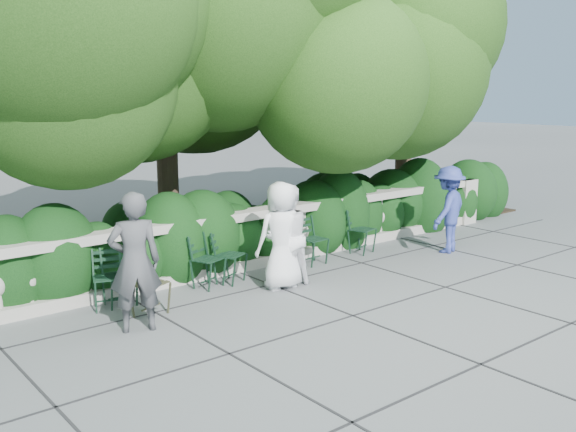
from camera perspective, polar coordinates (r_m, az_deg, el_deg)
ground at (r=9.77m, az=3.73°, el=-6.65°), size 90.00×90.00×0.00m
balustrade at (r=10.98m, az=-2.64°, el=-2.00°), size 12.00×0.44×1.00m
shrub_hedge at (r=12.05m, az=-6.02°, el=-3.23°), size 15.00×2.60×1.70m
tree_canopy at (r=12.26m, az=-4.15°, el=15.72°), size 15.04×6.52×6.78m
chair_a at (r=9.30m, az=-14.32°, el=-7.94°), size 0.48×0.51×0.84m
chair_b at (r=10.13m, az=-4.43°, el=-6.01°), size 0.60×0.62×0.84m
chair_c at (r=9.19m, az=-15.50°, el=-8.23°), size 0.58×0.60×0.84m
chair_d at (r=9.91m, az=-6.40°, el=-6.45°), size 0.58×0.60×0.84m
chair_e at (r=11.10m, az=2.76°, el=-4.44°), size 0.48×0.52×0.84m
chair_f at (r=11.96m, az=7.15°, el=-3.37°), size 0.55×0.58×0.84m
chair_weathered at (r=8.84m, az=-11.35°, el=-8.82°), size 0.59×0.61×0.84m
person_businessman at (r=9.69m, az=-0.58°, el=-1.74°), size 0.87×0.63×1.64m
person_woman_grey at (r=8.19m, az=-13.47°, el=-4.00°), size 0.75×0.61×1.78m
person_casual_man at (r=9.81m, az=-0.10°, el=-1.80°), size 0.79×0.64×1.57m
person_older_blue at (r=12.22m, az=14.06°, el=0.57°), size 1.17×0.86×1.61m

